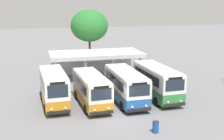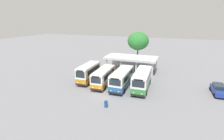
{
  "view_description": "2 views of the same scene",
  "coord_description": "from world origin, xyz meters",
  "px_view_note": "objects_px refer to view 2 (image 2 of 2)",
  "views": [
    {
      "loc": [
        -6.81,
        -23.83,
        9.77
      ],
      "look_at": [
        1.31,
        7.5,
        2.41
      ],
      "focal_mm": 48.97,
      "sensor_mm": 36.0,
      "label": 1
    },
    {
      "loc": [
        9.78,
        -22.72,
        11.62
      ],
      "look_at": [
        -0.97,
        5.86,
        2.28
      ],
      "focal_mm": 26.8,
      "sensor_mm": 36.0,
      "label": 2
    }
  ],
  "objects_px": {
    "city_bus_middle_cream": "(122,78)",
    "waiting_chair_middle_seat": "(129,70)",
    "waiting_chair_end_by_column": "(125,69)",
    "litter_bin_apron": "(106,104)",
    "city_bus_second_in_row": "(104,76)",
    "waiting_chair_second_from_end": "(127,69)",
    "city_bus_nearest_orange": "(89,72)",
    "city_bus_fourth_amber": "(142,79)",
    "parked_car_flank": "(219,89)"
  },
  "relations": [
    {
      "from": "city_bus_middle_cream",
      "to": "parked_car_flank",
      "type": "distance_m",
      "value": 15.68
    },
    {
      "from": "city_bus_nearest_orange",
      "to": "city_bus_middle_cream",
      "type": "relative_size",
      "value": 0.87
    },
    {
      "from": "city_bus_nearest_orange",
      "to": "waiting_chair_middle_seat",
      "type": "relative_size",
      "value": 8.01
    },
    {
      "from": "city_bus_second_in_row",
      "to": "city_bus_nearest_orange",
      "type": "bearing_deg",
      "value": 167.33
    },
    {
      "from": "city_bus_nearest_orange",
      "to": "city_bus_fourth_amber",
      "type": "height_order",
      "value": "city_bus_nearest_orange"
    },
    {
      "from": "waiting_chair_middle_seat",
      "to": "waiting_chair_end_by_column",
      "type": "bearing_deg",
      "value": 176.94
    },
    {
      "from": "city_bus_middle_cream",
      "to": "city_bus_second_in_row",
      "type": "bearing_deg",
      "value": -177.78
    },
    {
      "from": "city_bus_middle_cream",
      "to": "waiting_chair_second_from_end",
      "type": "bearing_deg",
      "value": 100.01
    },
    {
      "from": "waiting_chair_end_by_column",
      "to": "city_bus_fourth_amber",
      "type": "bearing_deg",
      "value": -57.18
    },
    {
      "from": "city_bus_middle_cream",
      "to": "waiting_chair_middle_seat",
      "type": "relative_size",
      "value": 9.16
    },
    {
      "from": "waiting_chair_second_from_end",
      "to": "city_bus_middle_cream",
      "type": "bearing_deg",
      "value": -79.99
    },
    {
      "from": "city_bus_fourth_amber",
      "to": "parked_car_flank",
      "type": "distance_m",
      "value": 12.21
    },
    {
      "from": "city_bus_second_in_row",
      "to": "waiting_chair_second_from_end",
      "type": "relative_size",
      "value": 8.62
    },
    {
      "from": "city_bus_nearest_orange",
      "to": "litter_bin_apron",
      "type": "xyz_separation_m",
      "value": [
        6.98,
        -8.15,
        -1.37
      ]
    },
    {
      "from": "city_bus_nearest_orange",
      "to": "litter_bin_apron",
      "type": "relative_size",
      "value": 7.65
    },
    {
      "from": "city_bus_second_in_row",
      "to": "city_bus_middle_cream",
      "type": "xyz_separation_m",
      "value": [
        3.45,
        0.13,
        0.07
      ]
    },
    {
      "from": "litter_bin_apron",
      "to": "city_bus_second_in_row",
      "type": "bearing_deg",
      "value": 115.58
    },
    {
      "from": "city_bus_nearest_orange",
      "to": "parked_car_flank",
      "type": "bearing_deg",
      "value": 5.24
    },
    {
      "from": "waiting_chair_end_by_column",
      "to": "litter_bin_apron",
      "type": "height_order",
      "value": "litter_bin_apron"
    },
    {
      "from": "litter_bin_apron",
      "to": "parked_car_flank",
      "type": "bearing_deg",
      "value": 33.61
    },
    {
      "from": "city_bus_nearest_orange",
      "to": "waiting_chair_second_from_end",
      "type": "distance_m",
      "value": 10.23
    },
    {
      "from": "city_bus_fourth_amber",
      "to": "parked_car_flank",
      "type": "relative_size",
      "value": 1.8
    },
    {
      "from": "city_bus_middle_cream",
      "to": "waiting_chair_second_from_end",
      "type": "distance_m",
      "value": 9.54
    },
    {
      "from": "city_bus_second_in_row",
      "to": "waiting_chair_end_by_column",
      "type": "relative_size",
      "value": 8.62
    },
    {
      "from": "city_bus_middle_cream",
      "to": "parked_car_flank",
      "type": "height_order",
      "value": "city_bus_middle_cream"
    },
    {
      "from": "waiting_chair_middle_seat",
      "to": "litter_bin_apron",
      "type": "relative_size",
      "value": 0.96
    },
    {
      "from": "waiting_chair_second_from_end",
      "to": "waiting_chair_end_by_column",
      "type": "bearing_deg",
      "value": -176.44
    },
    {
      "from": "city_bus_second_in_row",
      "to": "waiting_chair_end_by_column",
      "type": "xyz_separation_m",
      "value": [
        1.22,
        9.42,
        -1.14
      ]
    },
    {
      "from": "city_bus_nearest_orange",
      "to": "waiting_chair_middle_seat",
      "type": "height_order",
      "value": "city_bus_nearest_orange"
    },
    {
      "from": "city_bus_middle_cream",
      "to": "waiting_chair_middle_seat",
      "type": "bearing_deg",
      "value": 96.54
    },
    {
      "from": "city_bus_second_in_row",
      "to": "parked_car_flank",
      "type": "distance_m",
      "value": 19.1
    },
    {
      "from": "waiting_chair_second_from_end",
      "to": "waiting_chair_middle_seat",
      "type": "xyz_separation_m",
      "value": [
        0.59,
        -0.1,
        0.0
      ]
    },
    {
      "from": "city_bus_fourth_amber",
      "to": "waiting_chair_middle_seat",
      "type": "xyz_separation_m",
      "value": [
        -4.51,
        8.75,
        -1.27
      ]
    },
    {
      "from": "city_bus_fourth_amber",
      "to": "parked_car_flank",
      "type": "xyz_separation_m",
      "value": [
        11.97,
        2.22,
        -0.96
      ]
    },
    {
      "from": "city_bus_nearest_orange",
      "to": "litter_bin_apron",
      "type": "bearing_deg",
      "value": -49.42
    },
    {
      "from": "parked_car_flank",
      "to": "waiting_chair_second_from_end",
      "type": "distance_m",
      "value": 18.31
    },
    {
      "from": "parked_car_flank",
      "to": "waiting_chair_middle_seat",
      "type": "xyz_separation_m",
      "value": [
        -16.48,
        6.53,
        -0.31
      ]
    },
    {
      "from": "waiting_chair_end_by_column",
      "to": "parked_car_flank",
      "type": "bearing_deg",
      "value": -20.48
    },
    {
      "from": "waiting_chair_end_by_column",
      "to": "litter_bin_apron",
      "type": "xyz_separation_m",
      "value": [
        2.31,
        -16.79,
        -0.07
      ]
    },
    {
      "from": "waiting_chair_end_by_column",
      "to": "city_bus_second_in_row",
      "type": "bearing_deg",
      "value": -97.35
    },
    {
      "from": "waiting_chair_end_by_column",
      "to": "waiting_chair_middle_seat",
      "type": "distance_m",
      "value": 1.18
    },
    {
      "from": "waiting_chair_end_by_column",
      "to": "waiting_chair_second_from_end",
      "type": "height_order",
      "value": "same"
    },
    {
      "from": "waiting_chair_second_from_end",
      "to": "litter_bin_apron",
      "type": "height_order",
      "value": "litter_bin_apron"
    },
    {
      "from": "waiting_chair_second_from_end",
      "to": "litter_bin_apron",
      "type": "xyz_separation_m",
      "value": [
        1.72,
        -16.83,
        -0.07
      ]
    },
    {
      "from": "city_bus_second_in_row",
      "to": "waiting_chair_middle_seat",
      "type": "xyz_separation_m",
      "value": [
        2.39,
        9.35,
        -1.14
      ]
    },
    {
      "from": "parked_car_flank",
      "to": "litter_bin_apron",
      "type": "relative_size",
      "value": 4.92
    },
    {
      "from": "waiting_chair_end_by_column",
      "to": "waiting_chair_second_from_end",
      "type": "bearing_deg",
      "value": 3.56
    },
    {
      "from": "city_bus_middle_cream",
      "to": "waiting_chair_end_by_column",
      "type": "xyz_separation_m",
      "value": [
        -2.23,
        9.28,
        -1.2
      ]
    },
    {
      "from": "city_bus_fourth_amber",
      "to": "litter_bin_apron",
      "type": "relative_size",
      "value": 8.88
    },
    {
      "from": "waiting_chair_second_from_end",
      "to": "litter_bin_apron",
      "type": "bearing_deg",
      "value": -84.15
    }
  ]
}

